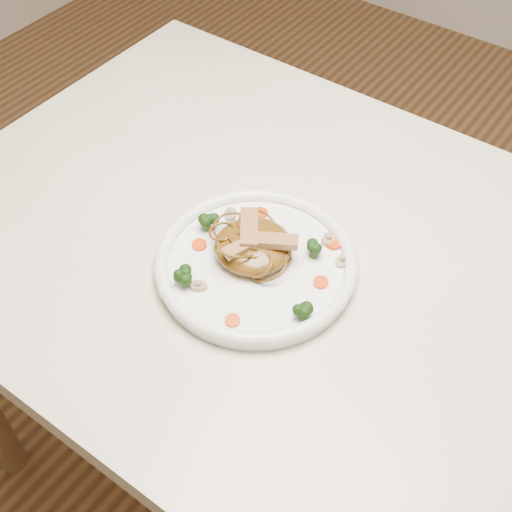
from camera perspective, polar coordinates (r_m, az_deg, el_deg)
The scene contains 20 objects.
ground at distance 1.63m, azimuth 2.89°, elevation -18.06°, with size 4.00×4.00×0.00m, color #54331C.
table at distance 1.07m, azimuth 4.21°, elevation -3.84°, with size 1.20×0.80×0.75m.
plate at distance 0.97m, azimuth 0.00°, elevation -0.87°, with size 0.28×0.28×0.02m, color white.
noodle_mound at distance 0.96m, azimuth -0.23°, elevation 0.85°, with size 0.11×0.11×0.04m, color #593B10.
chicken_a at distance 0.94m, azimuth 1.31°, elevation 1.28°, with size 0.07×0.02×0.01m, color tan.
chicken_b at distance 0.96m, azimuth -0.59°, elevation 2.36°, with size 0.08×0.02×0.01m, color tan.
chicken_c at distance 0.94m, azimuth -1.11°, elevation 0.85°, with size 0.06×0.02×0.01m, color tan.
broccoli_0 at distance 0.96m, azimuth 4.89°, elevation 0.63°, with size 0.03×0.03×0.03m, color #16330A, non-canonical shape.
broccoli_1 at distance 1.00m, azimuth -4.05°, elevation 2.96°, with size 0.03×0.03×0.03m, color #16330A, non-canonical shape.
broccoli_2 at distance 0.93m, azimuth -5.95°, elevation -1.66°, with size 0.03×0.03×0.03m, color #16330A, non-canonical shape.
broccoli_3 at distance 0.89m, azimuth 4.02°, elevation -4.61°, with size 0.02×0.02×0.03m, color #16330A, non-canonical shape.
carrot_0 at distance 0.99m, azimuth 6.50°, elevation 1.03°, with size 0.02×0.02×0.01m, color #F03808.
carrot_1 at distance 0.98m, azimuth -4.76°, elevation 0.94°, with size 0.02×0.02×0.01m, color #F03808.
carrot_2 at distance 0.94m, azimuth 5.44°, elevation -2.20°, with size 0.02×0.02×0.01m, color #F03808.
carrot_3 at distance 1.03m, azimuth 0.39°, elevation 3.62°, with size 0.02×0.02×0.01m, color #F03808.
carrot_4 at distance 0.90m, azimuth -1.97°, elevation -5.40°, with size 0.02×0.02×0.01m, color #F03808.
mushroom_0 at distance 0.93m, azimuth -4.83°, elevation -2.51°, with size 0.02×0.02×0.01m, color tan.
mushroom_1 at distance 0.97m, azimuth 7.30°, elevation -0.39°, with size 0.03×0.03×0.01m, color tan.
mushroom_2 at distance 1.02m, azimuth -2.14°, elevation 3.51°, with size 0.03×0.03×0.01m, color tan.
mushroom_3 at distance 0.99m, azimuth 6.10°, elevation 1.41°, with size 0.03×0.03×0.01m, color tan.
Camera 1 is at (0.32, -0.57, 1.49)m, focal length 47.86 mm.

